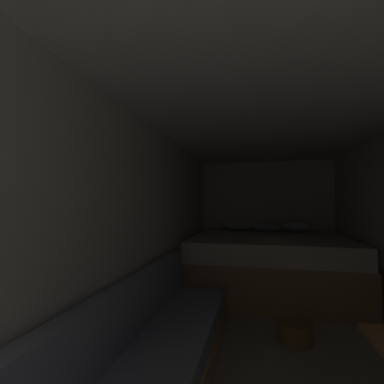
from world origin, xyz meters
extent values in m
plane|color=#A39984|center=(0.00, 2.07, 0.00)|extent=(7.51, 7.51, 0.00)
cube|color=silver|center=(0.00, 4.85, 1.01)|extent=(2.40, 0.05, 2.03)
cube|color=silver|center=(-1.17, 2.07, 1.01)|extent=(0.05, 5.51, 2.03)
cube|color=white|center=(0.00, 2.07, 2.05)|extent=(2.40, 5.51, 0.05)
cube|color=tan|center=(0.00, 3.83, 0.27)|extent=(2.18, 1.90, 0.54)
cube|color=beige|center=(0.00, 3.83, 0.67)|extent=(2.14, 1.86, 0.26)
ellipsoid|color=white|center=(-0.49, 4.56, 0.88)|extent=(0.47, 0.35, 0.17)
ellipsoid|color=white|center=(0.49, 4.56, 0.88)|extent=(0.47, 0.35, 0.17)
ellipsoid|color=white|center=(0.00, 4.56, 0.88)|extent=(0.47, 0.35, 0.17)
cube|color=#8C93A8|center=(-0.81, 1.31, 0.25)|extent=(0.59, 2.79, 0.15)
cube|color=#8C93A8|center=(-1.07, 1.31, 0.53)|extent=(0.12, 2.79, 0.40)
cylinder|color=olive|center=(0.17, 2.34, 0.09)|extent=(0.31, 0.31, 0.18)
camera|label=1|loc=(-0.17, -0.44, 1.28)|focal=26.50mm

